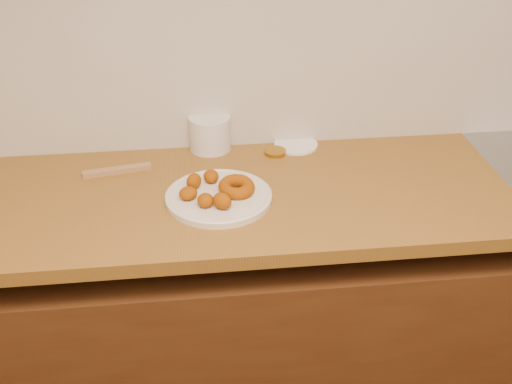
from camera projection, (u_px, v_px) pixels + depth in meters
base_cabinet at (322, 322)px, 2.08m from camera, size 3.60×0.60×0.77m
butcher_block at (99, 205)px, 1.76m from camera, size 2.30×0.62×0.04m
backsplash at (316, 49)px, 1.92m from camera, size 3.60×0.02×0.60m
donut_plate at (219, 197)px, 1.75m from camera, size 0.29×0.29×0.02m
ring_donut at (236, 187)px, 1.74m from camera, size 0.14×0.14×0.04m
fried_dough_chunks at (205, 191)px, 1.72m from camera, size 0.16×0.21×0.05m
plastic_tub at (210, 133)px, 1.99m from camera, size 0.16×0.16×0.11m
tub_lid at (296, 145)px, 2.03m from camera, size 0.15×0.15×0.01m
brass_jar_lid at (275, 152)px, 1.98m from camera, size 0.09×0.09×0.01m
wooden_utensil at (117, 170)px, 1.88m from camera, size 0.20×0.06×0.02m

